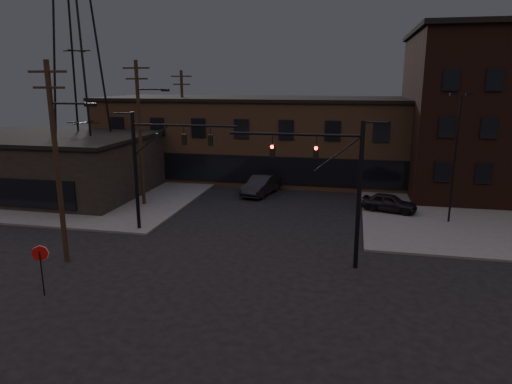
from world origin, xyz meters
TOP-DOWN VIEW (x-y plane):
  - ground at (0.00, 0.00)m, footprint 140.00×140.00m
  - sidewalk_nw at (-22.00, 22.00)m, footprint 30.00×30.00m
  - building_row at (0.00, 28.00)m, footprint 40.00×12.00m
  - building_left at (-20.00, 16.00)m, footprint 16.00×12.00m
  - traffic_signal_near at (5.36, 4.50)m, footprint 7.12×0.24m
  - traffic_signal_far at (-6.72, 8.00)m, footprint 7.12×0.24m
  - stop_sign at (-8.00, -1.99)m, footprint 0.72×0.33m
  - utility_pole_near at (-9.43, 2.00)m, footprint 3.70×0.28m
  - utility_pole_mid at (-10.44, 14.00)m, footprint 3.70×0.28m
  - utility_pole_far at (-11.50, 26.00)m, footprint 2.20×0.28m
  - transmission_tower at (-18.00, 18.00)m, footprint 7.00×7.00m
  - lot_light_a at (13.00, 14.00)m, footprint 1.50×0.28m
  - parked_car_lot_a at (9.00, 15.85)m, footprint 4.39×2.66m
  - parked_car_lot_b at (15.19, 23.97)m, footprint 5.36×3.76m
  - car_crossing at (-1.82, 19.63)m, footprint 3.00×5.51m

SIDE VIEW (x-z plane):
  - ground at x=0.00m, z-range 0.00..0.00m
  - sidewalk_nw at x=-22.00m, z-range 0.00..0.15m
  - parked_car_lot_a at x=9.00m, z-range 0.15..1.55m
  - car_crossing at x=-1.82m, z-range 0.00..1.72m
  - parked_car_lot_b at x=15.19m, z-range 0.15..1.59m
  - stop_sign at x=-8.00m, z-range 0.60..3.08m
  - building_left at x=-20.00m, z-range 0.00..5.00m
  - building_row at x=0.00m, z-range 0.00..8.00m
  - traffic_signal_near at x=5.36m, z-range 0.93..8.93m
  - traffic_signal_far at x=-6.72m, z-range 1.01..9.01m
  - lot_light_a at x=13.00m, z-range 0.94..10.08m
  - utility_pole_far at x=-11.50m, z-range 0.28..11.28m
  - utility_pole_near at x=-9.43m, z-range 0.37..11.37m
  - utility_pole_mid at x=-10.44m, z-range 0.38..11.88m
  - transmission_tower at x=-18.00m, z-range 0.00..25.00m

